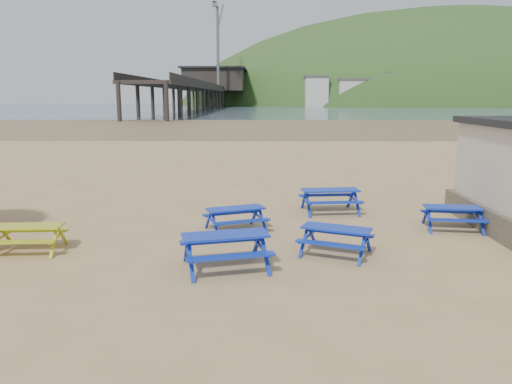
{
  "coord_description": "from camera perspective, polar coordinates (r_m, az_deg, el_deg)",
  "views": [
    {
      "loc": [
        0.64,
        -12.92,
        3.76
      ],
      "look_at": [
        0.43,
        1.5,
        1.0
      ],
      "focal_mm": 35.0,
      "sensor_mm": 36.0,
      "label": 1
    }
  ],
  "objects": [
    {
      "name": "ground",
      "position": [
        13.47,
        -1.93,
        -5.38
      ],
      "size": [
        400.0,
        400.0,
        0.0
      ],
      "primitive_type": "plane",
      "color": "tan",
      "rests_on": "ground"
    },
    {
      "name": "wet_sand",
      "position": [
        68.02,
        0.29,
        7.67
      ],
      "size": [
        400.0,
        400.0,
        0.0
      ],
      "primitive_type": "plane",
      "color": "olive",
      "rests_on": "ground"
    },
    {
      "name": "sea",
      "position": [
        182.95,
        0.63,
        9.66
      ],
      "size": [
        400.0,
        400.0,
        0.0
      ],
      "primitive_type": "plane",
      "color": "#4C5F6D",
      "rests_on": "ground"
    },
    {
      "name": "picnic_table_blue_a",
      "position": [
        14.16,
        -2.35,
        -3.15
      ],
      "size": [
        1.99,
        1.81,
        0.68
      ],
      "rotation": [
        0.0,
        0.0,
        0.38
      ],
      "color": "#1D20B8",
      "rests_on": "ground"
    },
    {
      "name": "picnic_table_blue_b",
      "position": [
        16.59,
        8.46,
        -1.01
      ],
      "size": [
        2.0,
        1.68,
        0.78
      ],
      "rotation": [
        0.0,
        0.0,
        0.11
      ],
      "color": "#1D20B8",
      "rests_on": "ground"
    },
    {
      "name": "picnic_table_blue_c",
      "position": [
        15.39,
        21.57,
        -2.78
      ],
      "size": [
        1.76,
        1.49,
        0.68
      ],
      "rotation": [
        0.0,
        0.0,
        -0.13
      ],
      "color": "#1D20B8",
      "rests_on": "ground"
    },
    {
      "name": "picnic_table_blue_d",
      "position": [
        11.13,
        -3.51,
        -6.77
      ],
      "size": [
        2.21,
        1.96,
        0.79
      ],
      "rotation": [
        0.0,
        0.0,
        0.27
      ],
      "color": "#1D20B8",
      "rests_on": "ground"
    },
    {
      "name": "picnic_table_blue_e",
      "position": [
        12.22,
        9.11,
        -5.55
      ],
      "size": [
        2.01,
        1.84,
        0.68
      ],
      "rotation": [
        0.0,
        0.0,
        -0.4
      ],
      "color": "#1D20B8",
      "rests_on": "ground"
    },
    {
      "name": "picnic_table_yellow",
      "position": [
        13.53,
        -24.45,
        -4.84
      ],
      "size": [
        1.67,
        1.39,
        0.66
      ],
      "rotation": [
        0.0,
        0.0,
        0.08
      ],
      "color": "gold",
      "rests_on": "ground"
    },
    {
      "name": "pier",
      "position": [
        192.06,
        -4.84,
        11.3
      ],
      "size": [
        24.0,
        220.0,
        39.29
      ],
      "color": "black",
      "rests_on": "ground"
    },
    {
      "name": "headland_town",
      "position": [
        258.89,
        21.18,
        7.08
      ],
      "size": [
        264.0,
        144.0,
        108.0
      ],
      "color": "#2D4C1E",
      "rests_on": "ground"
    }
  ]
}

